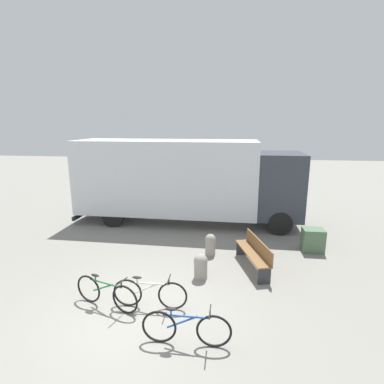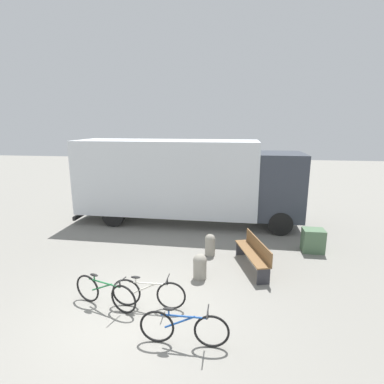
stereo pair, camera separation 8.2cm
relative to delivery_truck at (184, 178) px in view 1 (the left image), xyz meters
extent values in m
plane|color=gray|center=(-0.11, -6.41, -1.86)|extent=(60.00, 60.00, 0.00)
cube|color=silver|center=(-0.73, 0.01, 0.06)|extent=(7.35, 2.34, 2.96)
cube|color=#333842|center=(3.78, -0.06, -0.16)|extent=(1.75, 2.16, 2.52)
cube|color=black|center=(-4.44, 0.07, -1.62)|extent=(0.13, 2.11, 0.16)
cylinder|color=black|center=(3.80, 0.89, -1.42)|extent=(0.89, 0.29, 0.88)
cylinder|color=black|center=(3.77, -1.01, -1.42)|extent=(0.89, 0.29, 0.88)
cylinder|color=black|center=(-2.73, 1.00, -1.42)|extent=(0.89, 0.29, 0.88)
cylinder|color=black|center=(-2.76, -0.91, -1.42)|extent=(0.89, 0.29, 0.88)
cube|color=brown|center=(2.56, -3.85, -1.40)|extent=(0.93, 1.96, 0.04)
cube|color=brown|center=(2.73, -3.80, -1.21)|extent=(0.58, 1.86, 0.41)
cube|color=#2D2D33|center=(2.81, -4.73, -1.64)|extent=(0.34, 0.14, 0.44)
cube|color=#2D2D33|center=(2.30, -2.98, -1.64)|extent=(0.34, 0.14, 0.44)
torus|color=black|center=(-1.30, -6.05, -1.53)|extent=(0.65, 0.24, 0.67)
torus|color=black|center=(-0.32, -6.36, -1.53)|extent=(0.65, 0.24, 0.67)
cylinder|color=#26723F|center=(-0.81, -6.20, -1.27)|extent=(0.84, 0.30, 0.04)
cylinder|color=#26723F|center=(-0.89, -6.18, -1.39)|extent=(0.57, 0.21, 0.31)
cylinder|color=#26723F|center=(-1.08, -6.12, -1.21)|extent=(0.03, 0.03, 0.11)
ellipsoid|color=black|center=(-1.08, -6.12, -1.14)|extent=(0.24, 0.15, 0.05)
cylinder|color=black|center=(-0.40, -6.33, -1.20)|extent=(0.03, 0.03, 0.14)
cylinder|color=black|center=(-0.40, -6.33, -1.13)|extent=(0.15, 0.43, 0.02)
torus|color=black|center=(-0.35, -6.09, -1.53)|extent=(0.67, 0.05, 0.67)
torus|color=black|center=(0.68, -6.08, -1.53)|extent=(0.67, 0.05, 0.67)
cylinder|color=silver|center=(0.16, -6.09, -1.27)|extent=(0.87, 0.04, 0.04)
cylinder|color=silver|center=(0.08, -6.09, -1.39)|extent=(0.58, 0.04, 0.31)
cylinder|color=silver|center=(-0.12, -6.09, -1.21)|extent=(0.03, 0.03, 0.11)
ellipsoid|color=black|center=(-0.12, -6.09, -1.14)|extent=(0.22, 0.09, 0.05)
cylinder|color=black|center=(0.60, -6.09, -1.20)|extent=(0.03, 0.03, 0.14)
cylinder|color=black|center=(0.60, -6.09, -1.13)|extent=(0.03, 0.44, 0.02)
torus|color=black|center=(0.62, -7.13, -1.53)|extent=(0.67, 0.05, 0.67)
torus|color=black|center=(1.65, -7.13, -1.53)|extent=(0.67, 0.05, 0.67)
cylinder|color=#1E4C9E|center=(1.14, -7.13, -1.27)|extent=(0.87, 0.04, 0.04)
cylinder|color=#1E4C9E|center=(1.06, -7.13, -1.39)|extent=(0.58, 0.04, 0.31)
cylinder|color=#1E4C9E|center=(0.85, -7.13, -1.21)|extent=(0.03, 0.03, 0.11)
ellipsoid|color=black|center=(0.85, -7.13, -1.14)|extent=(0.22, 0.09, 0.05)
cylinder|color=black|center=(1.57, -7.13, -1.20)|extent=(0.03, 0.03, 0.14)
cylinder|color=black|center=(1.57, -7.13, -1.13)|extent=(0.03, 0.44, 0.02)
cylinder|color=gray|center=(1.16, -4.62, -1.61)|extent=(0.35, 0.35, 0.50)
sphere|color=gray|center=(1.16, -4.62, -1.36)|extent=(0.37, 0.37, 0.37)
cylinder|color=gray|center=(1.31, -3.14, -1.60)|extent=(0.32, 0.32, 0.53)
sphere|color=gray|center=(1.31, -3.14, -1.34)|extent=(0.33, 0.33, 0.33)
cube|color=#4C6B4C|center=(4.59, -2.41, -1.49)|extent=(0.67, 0.53, 0.75)
camera|label=1|loc=(1.86, -11.92, 2.19)|focal=28.00mm
camera|label=2|loc=(1.94, -11.91, 2.19)|focal=28.00mm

